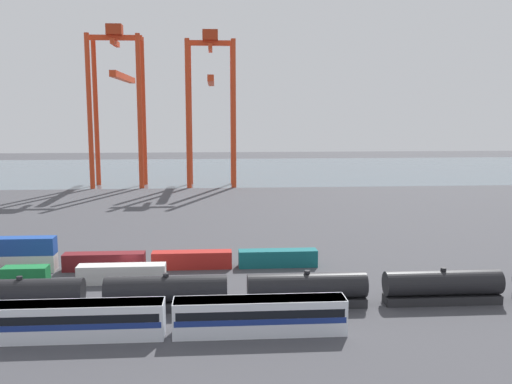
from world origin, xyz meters
The scene contains 13 objects.
ground_plane centered at (0.00, 40.00, 0.00)m, with size 420.00×420.00×0.00m, color #424247.
harbour_water centered at (0.00, 147.45, 0.00)m, with size 400.00×110.00×0.01m, color slate.
passenger_train centered at (-1.85, -23.84, 2.14)m, with size 57.29×3.14×3.90m.
freight_tank_row centered at (23.94, -15.88, 2.18)m, with size 82.70×3.09×4.55m.
shipping_container_2 centered at (-13.30, -4.59, 1.30)m, with size 6.04×2.44×2.60m, color #197538.
shipping_container_3 centered at (-0.25, -4.59, 1.30)m, with size 12.10×2.44×2.60m, color silver.
shipping_container_6 centered at (-17.14, 2.19, 1.30)m, with size 12.10×2.44×2.60m, color silver.
shipping_container_7 centered at (-17.14, 2.19, 3.90)m, with size 12.10×2.44×2.60m, color #1C4299.
shipping_container_8 centered at (-3.97, 2.19, 1.30)m, with size 12.10×2.44×2.60m, color maroon.
shipping_container_9 centered at (9.20, 2.19, 1.30)m, with size 12.10×2.44×2.60m, color #AD211C.
shipping_container_10 centered at (22.37, 2.19, 1.30)m, with size 12.10×2.44×2.60m, color #146066.
gantry_crane_west centered at (-17.95, 102.09, 30.19)m, with size 16.76×40.97×50.45m.
gantry_crane_central centered at (11.54, 101.19, 29.18)m, with size 15.68×34.56×49.07m.
Camera 1 is at (13.06, -80.67, 23.62)m, focal length 38.99 mm.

